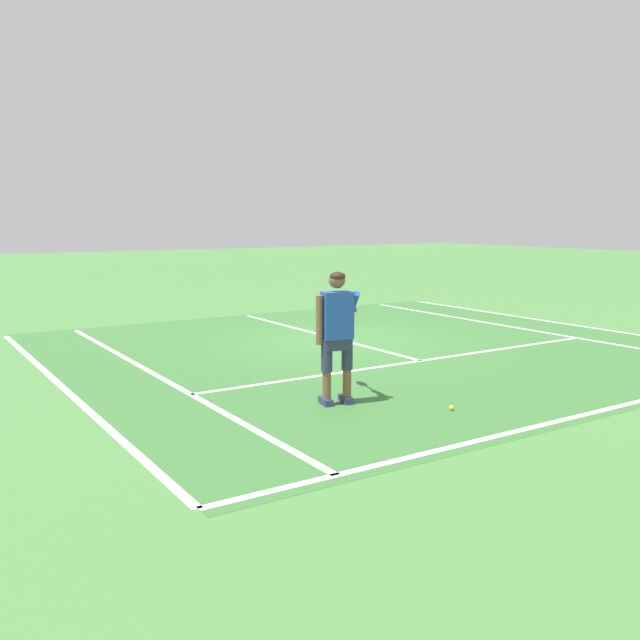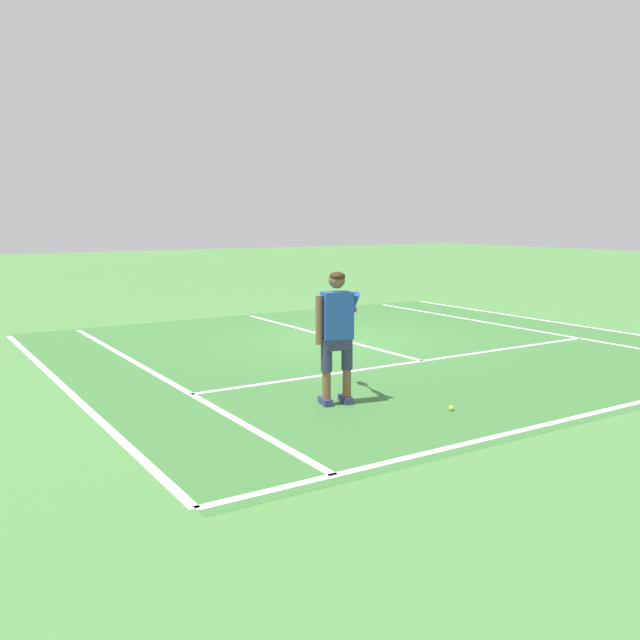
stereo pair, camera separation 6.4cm
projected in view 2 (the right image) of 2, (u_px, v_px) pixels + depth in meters
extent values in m
plane|color=#477F3D|center=(341.00, 340.00, 13.49)|extent=(80.00, 80.00, 0.00)
cube|color=#387033|center=(371.00, 347.00, 12.67)|extent=(10.98, 10.32, 0.00)
cube|color=white|center=(608.00, 410.00, 8.53)|extent=(10.98, 0.10, 0.01)
cube|color=white|center=(422.00, 361.00, 11.46)|extent=(8.23, 0.10, 0.01)
cube|color=white|center=(320.00, 334.00, 14.14)|extent=(0.10, 6.40, 0.01)
cube|color=white|center=(156.00, 374.00, 10.49)|extent=(0.10, 9.92, 0.01)
cube|color=white|center=(523.00, 329.00, 14.85)|extent=(0.10, 9.92, 0.01)
cube|color=white|center=(63.00, 386.00, 9.76)|extent=(0.10, 9.92, 0.01)
cube|color=white|center=(564.00, 323.00, 15.58)|extent=(0.10, 9.92, 0.01)
cube|color=navy|center=(325.00, 401.00, 8.77)|extent=(0.17, 0.30, 0.09)
cube|color=navy|center=(346.00, 399.00, 8.86)|extent=(0.17, 0.30, 0.09)
cylinder|color=brown|center=(326.00, 385.00, 8.70)|extent=(0.11, 0.11, 0.36)
cylinder|color=#2D3351|center=(327.00, 355.00, 8.64)|extent=(0.14, 0.14, 0.41)
cylinder|color=brown|center=(347.00, 383.00, 8.79)|extent=(0.11, 0.11, 0.36)
cylinder|color=#2D3351|center=(347.00, 354.00, 8.74)|extent=(0.14, 0.14, 0.41)
cube|color=#2D3351|center=(337.00, 342.00, 8.67)|extent=(0.38, 0.27, 0.20)
cube|color=#234CAD|center=(337.00, 315.00, 8.62)|extent=(0.42, 0.30, 0.60)
cylinder|color=brown|center=(319.00, 320.00, 8.54)|extent=(0.09, 0.09, 0.62)
cylinder|color=#234CAD|center=(354.00, 302.00, 8.77)|extent=(0.14, 0.28, 0.29)
cylinder|color=brown|center=(350.00, 310.00, 9.00)|extent=(0.14, 0.30, 0.14)
sphere|color=brown|center=(337.00, 280.00, 8.56)|extent=(0.21, 0.21, 0.21)
ellipsoid|color=#382314|center=(337.00, 276.00, 8.53)|extent=(0.24, 0.24, 0.12)
cylinder|color=#232326|center=(345.00, 311.00, 9.21)|extent=(0.07, 0.20, 0.03)
cylinder|color=red|center=(341.00, 309.00, 9.35)|extent=(0.05, 0.10, 0.02)
torus|color=red|center=(336.00, 308.00, 9.52)|extent=(0.09, 0.29, 0.30)
cylinder|color=silver|center=(336.00, 308.00, 9.52)|extent=(0.06, 0.24, 0.25)
sphere|color=#CCE02D|center=(451.00, 408.00, 8.49)|extent=(0.07, 0.07, 0.07)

